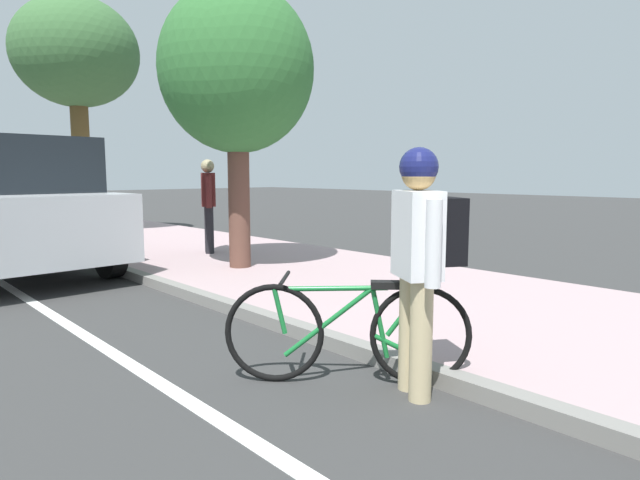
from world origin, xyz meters
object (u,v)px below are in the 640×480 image
Objects in this scene: street_tree_mid_block at (76,55)px; pedestrian_on_phone at (208,201)px; street_tree_near_cyclist at (237,71)px; cyclist_with_backpack at (422,247)px; bicycle_at_curb at (348,331)px; parked_suv_silver_second at (8,205)px.

pedestrian_on_phone is at bearing -85.26° from street_tree_mid_block.
street_tree_near_cyclist is at bearing -104.74° from pedestrian_on_phone.
street_tree_near_cyclist is at bearing -90.00° from street_tree_mid_block.
pedestrian_on_phone reaches higher than cyclist_with_backpack.
street_tree_near_cyclist is 2.51m from pedestrian_on_phone.
street_tree_mid_block is at bearing 82.00° from cyclist_with_backpack.
street_tree_mid_block reaches higher than bicycle_at_curb.
cyclist_with_backpack is 11.63m from street_tree_mid_block.
street_tree_near_cyclist reaches higher than pedestrian_on_phone.
parked_suv_silver_second is 0.89× the size of street_tree_mid_block.
bicycle_at_curb is at bearing -113.81° from street_tree_near_cyclist.
street_tree_near_cyclist is 2.50× the size of pedestrian_on_phone.
parked_suv_silver_second is 2.97× the size of pedestrian_on_phone.
street_tree_mid_block is at bearing 90.00° from street_tree_near_cyclist.
parked_suv_silver_second is at bearing 134.97° from street_tree_near_cyclist.
parked_suv_silver_second is at bearing 162.70° from pedestrian_on_phone.
pedestrian_on_phone is at bearing -17.30° from parked_suv_silver_second.
street_tree_near_cyclist is 0.75× the size of street_tree_mid_block.
bicycle_at_curb is (0.69, -6.51, -0.64)m from parked_suv_silver_second.
cyclist_with_backpack is at bearing -82.52° from parked_suv_silver_second.
street_tree_near_cyclist reaches higher than bicycle_at_curb.
street_tree_near_cyclist is (2.47, -2.48, 1.91)m from parked_suv_silver_second.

